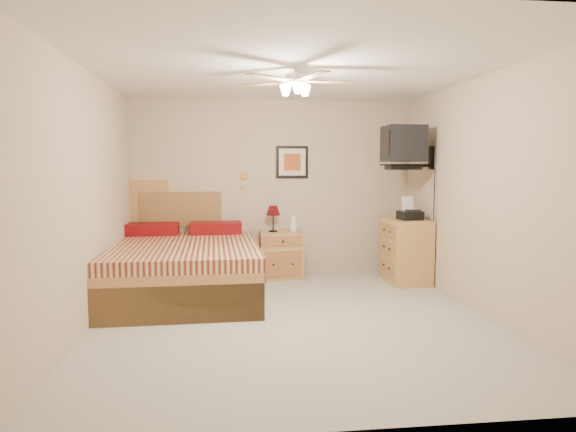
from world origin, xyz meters
name	(u,v)px	position (x,y,z in m)	size (l,w,h in m)	color
floor	(293,319)	(0.00, 0.00, 0.00)	(4.50, 4.50, 0.00)	#A49F94
ceiling	(293,70)	(0.00, 0.00, 2.50)	(4.00, 4.50, 0.04)	white
wall_back	(273,188)	(0.00, 2.25, 1.25)	(4.00, 0.04, 2.50)	#C0A88D
wall_front	(344,221)	(0.00, -2.25, 1.25)	(4.00, 0.04, 2.50)	#C0A88D
wall_left	(86,199)	(-2.00, 0.00, 1.25)	(0.04, 4.50, 2.50)	#C0A88D
wall_right	(482,196)	(2.00, 0.00, 1.25)	(0.04, 4.50, 2.50)	#C0A88D
bed	(180,233)	(-1.22, 1.12, 0.76)	(1.79, 2.35, 1.52)	#B07443
nightstand	(281,255)	(0.09, 2.00, 0.32)	(0.60, 0.45, 0.64)	tan
table_lamp	(273,219)	(-0.02, 2.04, 0.83)	(0.20, 0.20, 0.37)	#4E0C10
lotion_bottle	(294,222)	(0.27, 2.01, 0.78)	(0.10, 0.10, 0.27)	white
framed_picture	(292,162)	(0.27, 2.23, 1.62)	(0.46, 0.04, 0.46)	black
dresser	(406,251)	(1.73, 1.50, 0.43)	(0.50, 0.73, 0.86)	#B1864D
fax_machine	(410,208)	(1.74, 1.42, 1.01)	(0.28, 0.30, 0.30)	black
magazine_lower	(398,216)	(1.69, 1.74, 0.87)	(0.21, 0.28, 0.03)	#BAAD95
magazine_upper	(399,215)	(1.70, 1.74, 0.89)	(0.19, 0.26, 0.02)	gray
wall_tv	(415,147)	(1.75, 1.34, 1.81)	(0.56, 0.46, 0.58)	black
ceiling_fan	(296,81)	(0.00, -0.20, 2.36)	(1.14, 1.14, 0.28)	silver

